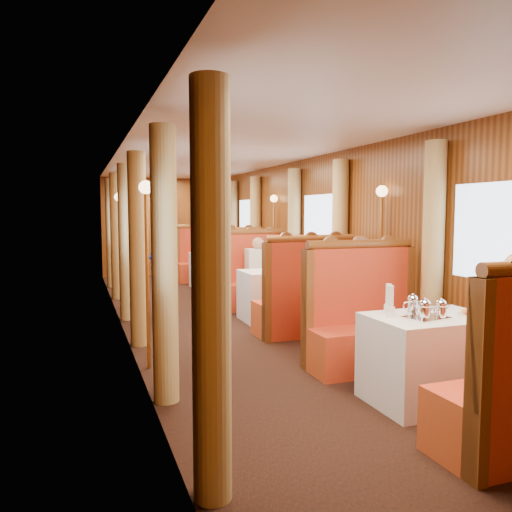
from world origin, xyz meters
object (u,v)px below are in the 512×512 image
banquette_far_aft (205,263)px  tea_tray (427,318)px  passenger (259,266)px  rose_vase_mid (279,259)px  banquette_mid_fwd (306,303)px  teapot_right (441,312)px  table_far (216,270)px  banquette_mid_aft (254,283)px  fruit_plate (470,313)px  banquette_far_fwd (229,273)px  teapot_left (425,312)px  teapot_back (412,307)px  rose_vase_far (215,245)px  steward (162,263)px  table_mid (277,295)px  table_near (430,359)px  banquette_near_aft (366,328)px

banquette_far_aft → tea_tray: (-0.11, -8.09, 0.33)m
passenger → rose_vase_mid: bearing=-88.1°
banquette_mid_fwd → rose_vase_mid: 1.12m
banquette_far_aft → teapot_right: bearing=-90.1°
table_far → rose_vase_mid: (0.03, -3.52, 0.55)m
banquette_mid_aft → fruit_plate: banquette_mid_aft is taller
rose_vase_mid → banquette_far_aft: bearing=90.3°
passenger → table_far: bearing=90.0°
banquette_far_fwd → fruit_plate: bearing=-87.1°
banquette_mid_fwd → teapot_left: 2.64m
teapot_back → rose_vase_far: (0.11, 6.92, 0.11)m
table_far → rose_vase_far: rose_vase_far is taller
rose_vase_mid → steward: (-1.64, 0.67, -0.07)m
passenger → table_mid: bearing=-90.0°
table_mid → fruit_plate: fruit_plate is taller
table_near → banquette_far_aft: (0.00, 8.01, 0.05)m
table_near → banquette_mid_aft: 4.51m
steward → passenger: size_ratio=2.26×
banquette_mid_aft → steward: steward is taller
banquette_mid_fwd → teapot_back: banquette_mid_fwd is taller
table_far → table_near: bearing=-90.0°
tea_tray → banquette_mid_aft: bearing=88.6°
banquette_mid_fwd → rose_vase_mid: bearing=88.5°
banquette_mid_aft → banquette_far_aft: (0.00, 3.50, 0.00)m
fruit_plate → passenger: size_ratio=0.27×
rose_vase_far → teapot_left: bearing=-91.2°
banquette_far_fwd → banquette_far_aft: same height
teapot_back → passenger: (0.13, 4.19, -0.07)m
table_far → banquette_far_aft: banquette_far_aft is taller
teapot_back → fruit_plate: 0.48m
banquette_near_aft → table_mid: 2.49m
banquette_near_aft → table_far: bearing=90.0°
banquette_mid_fwd → teapot_back: bearing=-93.0°
banquette_mid_fwd → teapot_right: banquette_mid_fwd is taller
banquette_mid_aft → banquette_far_fwd: size_ratio=1.00×
passenger → rose_vase_far: bearing=90.3°
teapot_left → steward: (-1.44, 4.28, 0.04)m
table_far → passenger: passenger is taller
fruit_plate → rose_vase_mid: bearing=94.5°
banquette_far_fwd → table_far: bearing=90.0°
banquette_mid_fwd → rose_vase_mid: (0.03, 1.00, 0.50)m
table_near → teapot_back: size_ratio=6.38×
banquette_far_aft → steward: size_ratio=0.78×
table_near → banquette_mid_fwd: size_ratio=0.78×
banquette_far_aft → passenger: size_ratio=1.76×
table_mid → teapot_back: teapot_back is taller
banquette_mid_fwd → table_far: banquette_mid_fwd is taller
table_near → tea_tray: bearing=-146.9°
rose_vase_mid → tea_tray: bearing=-92.3°
banquette_mid_fwd → table_far: (0.00, 4.51, -0.05)m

